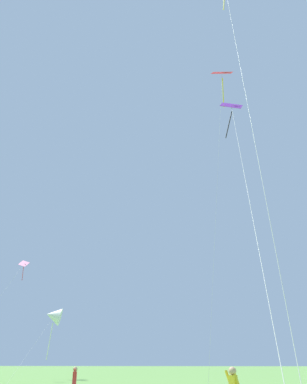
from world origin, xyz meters
name	(u,v)px	position (x,y,z in m)	size (l,w,h in m)	color
kite_red_high	(222,84)	(1.78, 26.72, 26.77)	(4.23, 5.19, 28.97)	red
kite_pink_low	(20,270)	(-21.05, 36.30, 11.02)	(2.51, 9.07, 12.34)	pink
kite_white_distant	(53,316)	(-18.36, 40.69, 6.61)	(2.40, 12.88, 7.76)	white
kite_purple_streamer	(232,116)	(0.32, 9.67, 11.16)	(1.32, 9.61, 12.60)	purple
person_far_back	(74,381)	(-7.19, 14.57, 0.91)	(0.21, 0.49, 1.51)	gray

